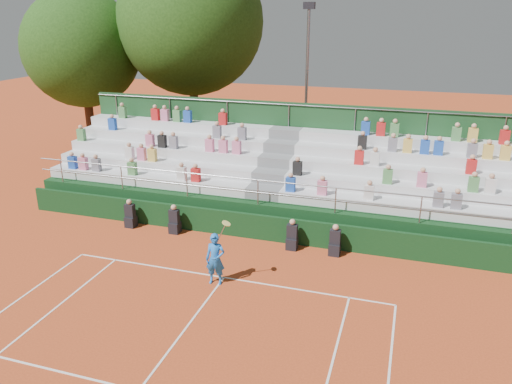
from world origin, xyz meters
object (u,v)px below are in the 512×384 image
(tree_west, at_px, (82,49))
(tree_east, at_px, (191,22))
(floodlight_mast, at_px, (307,76))
(tennis_player, at_px, (215,259))

(tree_west, relative_size, tree_east, 0.81)
(floodlight_mast, bearing_deg, tennis_player, -89.57)
(floodlight_mast, bearing_deg, tree_east, 178.71)
(tennis_player, xyz_separation_m, floodlight_mast, (-0.10, 13.61, 4.19))
(floodlight_mast, bearing_deg, tree_west, -173.20)
(tennis_player, height_order, floodlight_mast, floodlight_mast)
(tree_west, bearing_deg, floodlight_mast, 6.80)
(tennis_player, relative_size, tree_west, 0.23)
(tree_east, bearing_deg, tree_west, -164.60)
(tennis_player, height_order, tree_east, tree_east)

